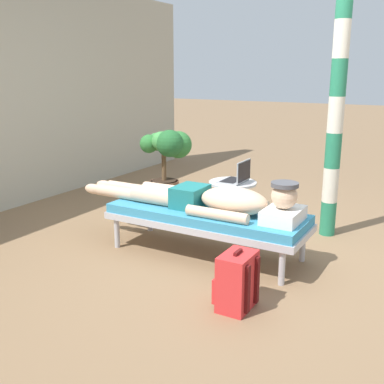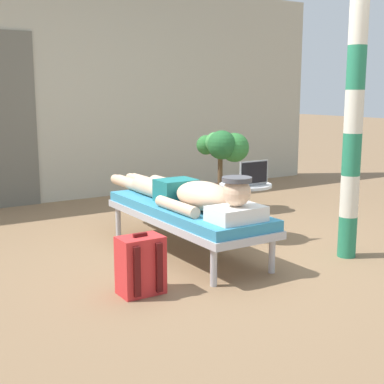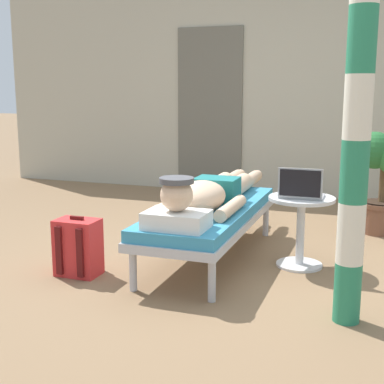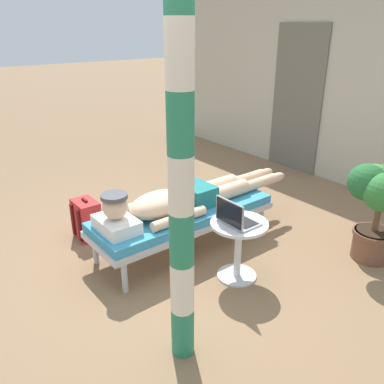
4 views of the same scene
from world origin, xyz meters
name	(u,v)px [view 2 (image 2 of 4)]	position (x,y,z in m)	size (l,w,h in m)	color
ground_plane	(217,253)	(0.00, 0.00, 0.00)	(40.00, 40.00, 0.00)	#846647
house_wall_back	(68,92)	(-0.20, 2.96, 1.35)	(7.60, 0.20, 2.70)	#B2AD99
house_door_panel	(0,121)	(-1.07, 2.85, 1.02)	(0.84, 0.03, 2.04)	#625F54
lounge_chair	(186,213)	(-0.20, 0.16, 0.35)	(0.64, 1.80, 0.42)	#B7B7BC
person_reclining	(188,193)	(-0.20, 0.13, 0.52)	(0.53, 2.17, 0.33)	white
side_table	(245,202)	(0.47, 0.22, 0.36)	(0.48, 0.48, 0.52)	silver
laptop	(249,178)	(0.47, 0.17, 0.58)	(0.31, 0.24, 0.23)	#A5A8AD
backpack	(140,266)	(-0.97, -0.49, 0.20)	(0.30, 0.26, 0.42)	red
potted_plant	(223,158)	(1.03, 1.36, 0.60)	(0.55, 0.58, 0.93)	brown
porch_post	(354,112)	(0.87, -0.65, 1.20)	(0.15, 0.15, 2.40)	#267F59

